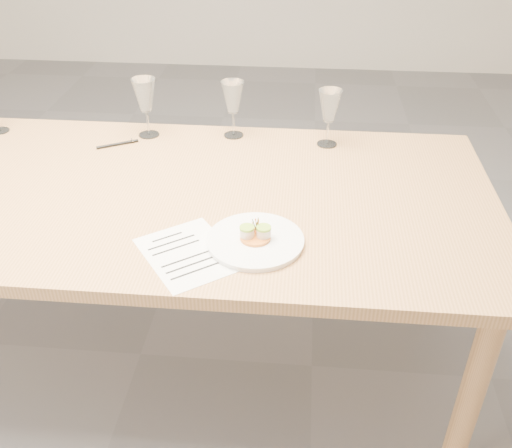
# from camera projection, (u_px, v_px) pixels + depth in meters

# --- Properties ---
(ground) EXTENTS (7.00, 7.00, 0.00)m
(ground) POSITION_uv_depth(u_px,v_px,m) (141.00, 354.00, 2.22)
(ground) COLOR slate
(ground) RESTS_ON ground
(dining_table) EXTENTS (2.40, 1.00, 0.75)m
(dining_table) POSITION_uv_depth(u_px,v_px,m) (117.00, 205.00, 1.84)
(dining_table) COLOR tan
(dining_table) RESTS_ON ground
(dinner_plate) EXTENTS (0.27, 0.27, 0.07)m
(dinner_plate) POSITION_uv_depth(u_px,v_px,m) (255.00, 240.00, 1.55)
(dinner_plate) COLOR white
(dinner_plate) RESTS_ON dining_table
(recipe_sheet) EXTENTS (0.34, 0.35, 0.00)m
(recipe_sheet) POSITION_uv_depth(u_px,v_px,m) (189.00, 253.00, 1.51)
(recipe_sheet) COLOR white
(recipe_sheet) RESTS_ON dining_table
(ballpoint_pen) EXTENTS (0.14, 0.08, 0.01)m
(ballpoint_pen) POSITION_uv_depth(u_px,v_px,m) (118.00, 144.00, 2.06)
(ballpoint_pen) COLOR black
(ballpoint_pen) RESTS_ON dining_table
(wine_glass_2) EXTENTS (0.09, 0.09, 0.22)m
(wine_glass_2) POSITION_uv_depth(u_px,v_px,m) (145.00, 96.00, 2.05)
(wine_glass_2) COLOR white
(wine_glass_2) RESTS_ON dining_table
(wine_glass_3) EXTENTS (0.08, 0.08, 0.21)m
(wine_glass_3) POSITION_uv_depth(u_px,v_px,m) (233.00, 98.00, 2.05)
(wine_glass_3) COLOR white
(wine_glass_3) RESTS_ON dining_table
(wine_glass_4) EXTENTS (0.08, 0.08, 0.20)m
(wine_glass_4) POSITION_uv_depth(u_px,v_px,m) (329.00, 107.00, 1.99)
(wine_glass_4) COLOR white
(wine_glass_4) RESTS_ON dining_table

